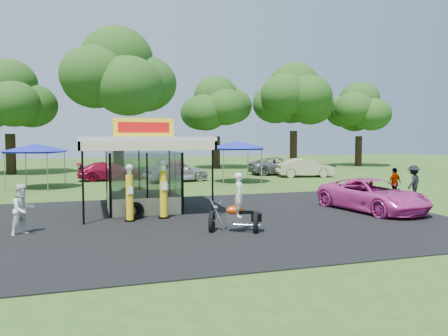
{
  "coord_description": "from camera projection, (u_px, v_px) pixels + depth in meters",
  "views": [
    {
      "loc": [
        -4.33,
        -14.79,
        3.34
      ],
      "look_at": [
        1.53,
        4.0,
        1.96
      ],
      "focal_mm": 35.0,
      "sensor_mm": 36.0,
      "label": 1
    }
  ],
  "objects": [
    {
      "name": "oak_far_e",
      "position": [
        294.0,
        102.0,
        48.35
      ],
      "size": [
        9.52,
        9.52,
        11.33
      ],
      "color": "black",
      "rests_on": "ground"
    },
    {
      "name": "kiosk_car",
      "position": [
        138.0,
        195.0,
        21.84
      ],
      "size": [
        2.82,
        1.13,
        0.96
      ],
      "primitive_type": "imported",
      "rotation": [
        0.0,
        0.0,
        1.57
      ],
      "color": "yellow",
      "rests_on": "ground"
    },
    {
      "name": "oak_far_c",
      "position": [
        117.0,
        83.0,
        40.08
      ],
      "size": [
        11.17,
        11.17,
        13.16
      ],
      "color": "black",
      "rests_on": "ground"
    },
    {
      "name": "spectator_east_b",
      "position": [
        395.0,
        183.0,
        24.23
      ],
      "size": [
        1.05,
        0.64,
        1.67
      ],
      "primitive_type": "imported",
      "rotation": [
        0.0,
        0.0,
        3.39
      ],
      "color": "gray",
      "rests_on": "ground"
    },
    {
      "name": "gas_pump_left",
      "position": [
        130.0,
        194.0,
        17.19
      ],
      "size": [
        0.43,
        0.43,
        2.33
      ],
      "color": "black",
      "rests_on": "ground"
    },
    {
      "name": "bg_car_c",
      "position": [
        176.0,
        171.0,
        32.88
      ],
      "size": [
        5.3,
        3.3,
        1.68
      ],
      "primitive_type": "imported",
      "rotation": [
        0.0,
        0.0,
        1.86
      ],
      "color": "#A4A3A8",
      "rests_on": "ground"
    },
    {
      "name": "bg_car_d",
      "position": [
        280.0,
        166.0,
        39.29
      ],
      "size": [
        5.7,
        2.87,
        1.55
      ],
      "primitive_type": "imported",
      "rotation": [
        0.0,
        0.0,
        1.52
      ],
      "color": "slate",
      "rests_on": "ground"
    },
    {
      "name": "oak_far_b",
      "position": [
        9.0,
        102.0,
        39.43
      ],
      "size": [
        8.54,
        8.54,
        10.19
      ],
      "color": "black",
      "rests_on": "ground"
    },
    {
      "name": "spare_tires",
      "position": [
        135.0,
        211.0,
        17.81
      ],
      "size": [
        0.92,
        0.79,
        0.74
      ],
      "rotation": [
        0.0,
        0.0,
        0.46
      ],
      "color": "black",
      "rests_on": "ground"
    },
    {
      "name": "motorcycle",
      "position": [
        238.0,
        209.0,
        15.27
      ],
      "size": [
        1.93,
        1.46,
        2.19
      ],
      "rotation": [
        0.0,
        0.0,
        -0.4
      ],
      "color": "black",
      "rests_on": "ground"
    },
    {
      "name": "asphalt_apron",
      "position": [
        203.0,
        220.0,
        17.51
      ],
      "size": [
        20.0,
        14.0,
        0.04
      ],
      "primitive_type": "cube",
      "color": "black",
      "rests_on": "ground"
    },
    {
      "name": "tent_west",
      "position": [
        35.0,
        148.0,
        28.53
      ],
      "size": [
        4.21,
        4.21,
        2.95
      ],
      "rotation": [
        0.0,
        0.0,
        -0.34
      ],
      "color": "gray",
      "rests_on": "ground"
    },
    {
      "name": "spectator_east_a",
      "position": [
        413.0,
        182.0,
        23.43
      ],
      "size": [
        1.39,
        1.22,
        1.86
      ],
      "primitive_type": "imported",
      "rotation": [
        0.0,
        0.0,
        3.69
      ],
      "color": "black",
      "rests_on": "ground"
    },
    {
      "name": "ground",
      "position": [
        217.0,
        231.0,
        15.61
      ],
      "size": [
        120.0,
        120.0,
        0.0
      ],
      "primitive_type": "plane",
      "color": "#30571B",
      "rests_on": "ground"
    },
    {
      "name": "oak_far_f",
      "position": [
        359.0,
        113.0,
        50.55
      ],
      "size": [
        7.92,
        7.92,
        9.54
      ],
      "color": "black",
      "rests_on": "ground"
    },
    {
      "name": "a_frame_sign",
      "position": [
        401.0,
        203.0,
        19.48
      ],
      "size": [
        0.51,
        0.58,
        0.84
      ],
      "rotation": [
        0.0,
        0.0,
        -0.4
      ],
      "color": "#593819",
      "rests_on": "ground"
    },
    {
      "name": "pink_sedan",
      "position": [
        373.0,
        195.0,
        19.64
      ],
      "size": [
        3.26,
        5.64,
        1.48
      ],
      "primitive_type": "imported",
      "rotation": [
        0.0,
        0.0,
        0.16
      ],
      "color": "#DA3B9F",
      "rests_on": "ground"
    },
    {
      "name": "gas_station_kiosk",
      "position": [
        143.0,
        172.0,
        19.65
      ],
      "size": [
        5.4,
        5.4,
        4.18
      ],
      "color": "white",
      "rests_on": "ground"
    },
    {
      "name": "bg_car_b",
      "position": [
        110.0,
        171.0,
        33.95
      ],
      "size": [
        5.07,
        2.21,
        1.45
      ],
      "primitive_type": "imported",
      "rotation": [
        0.0,
        0.0,
        1.61
      ],
      "color": "maroon",
      "rests_on": "ground"
    },
    {
      "name": "tent_east",
      "position": [
        236.0,
        145.0,
        32.28
      ],
      "size": [
        4.4,
        4.4,
        3.08
      ],
      "rotation": [
        0.0,
        0.0,
        -0.01
      ],
      "color": "gray",
      "rests_on": "ground"
    },
    {
      "name": "spectator_west",
      "position": [
        23.0,
        210.0,
        14.88
      ],
      "size": [
        1.09,
        1.06,
        1.76
      ],
      "primitive_type": "imported",
      "rotation": [
        0.0,
        0.0,
        0.69
      ],
      "color": "white",
      "rests_on": "ground"
    },
    {
      "name": "bg_car_e",
      "position": [
        305.0,
        168.0,
        36.91
      ],
      "size": [
        4.96,
        2.49,
        1.56
      ],
      "primitive_type": "imported",
      "rotation": [
        0.0,
        0.0,
        1.39
      ],
      "color": "#BFB192",
      "rests_on": "ground"
    },
    {
      "name": "oak_far_d",
      "position": [
        216.0,
        111.0,
        46.94
      ],
      "size": [
        8.13,
        8.13,
        9.68
      ],
      "color": "black",
      "rests_on": "ground"
    },
    {
      "name": "gas_pump_right",
      "position": [
        164.0,
        190.0,
        17.82
      ],
      "size": [
        0.47,
        0.47,
        2.5
      ],
      "color": "black",
      "rests_on": "ground"
    }
  ]
}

